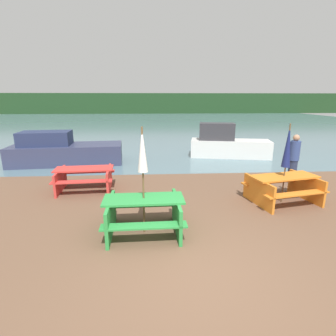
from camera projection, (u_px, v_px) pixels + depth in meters
ground_plane at (198, 273)px, 4.42m from camera, size 60.00×60.00×0.00m
water at (158, 121)px, 34.39m from camera, size 60.00×50.00×0.00m
far_treeline at (155, 103)px, 53.18m from camera, size 80.00×1.60×4.00m
picnic_table_green at (144, 212)px, 5.68m from camera, size 1.75×1.43×0.80m
picnic_table_orange at (283, 186)px, 7.38m from camera, size 2.11×1.74×0.77m
picnic_table_red at (85, 176)px, 8.37m from camera, size 1.90×1.51×0.73m
umbrella_navy at (288, 146)px, 7.09m from camera, size 0.23×0.23×2.22m
umbrella_white at (142, 152)px, 5.34m from camera, size 0.21×0.21×2.32m
boat at (227, 144)px, 13.23m from camera, size 4.07×2.02×1.69m
boat_second at (64, 151)px, 11.82m from camera, size 4.97×2.22×1.47m
person at (294, 159)px, 9.06m from camera, size 0.34×0.34×1.68m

